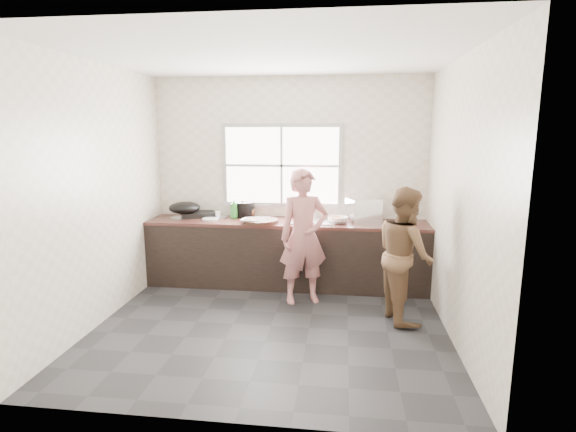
# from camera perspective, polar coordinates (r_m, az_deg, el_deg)

# --- Properties ---
(floor) EXTENTS (3.60, 3.20, 0.01)m
(floor) POSITION_cam_1_polar(r_m,az_deg,el_deg) (4.84, -2.19, -13.82)
(floor) COLOR #242427
(floor) RESTS_ON ground
(ceiling) EXTENTS (3.60, 3.20, 0.01)m
(ceiling) POSITION_cam_1_polar(r_m,az_deg,el_deg) (4.45, -2.46, 19.78)
(ceiling) COLOR silver
(ceiling) RESTS_ON wall_back
(wall_back) EXTENTS (3.60, 0.01, 2.70)m
(wall_back) POSITION_cam_1_polar(r_m,az_deg,el_deg) (6.02, 0.18, 4.53)
(wall_back) COLOR beige
(wall_back) RESTS_ON ground
(wall_left) EXTENTS (0.01, 3.20, 2.70)m
(wall_left) POSITION_cam_1_polar(r_m,az_deg,el_deg) (5.06, -22.93, 2.46)
(wall_left) COLOR beige
(wall_left) RESTS_ON ground
(wall_right) EXTENTS (0.01, 3.20, 2.70)m
(wall_right) POSITION_cam_1_polar(r_m,az_deg,el_deg) (4.52, 20.90, 1.69)
(wall_right) COLOR silver
(wall_right) RESTS_ON ground
(wall_front) EXTENTS (3.60, 0.01, 2.70)m
(wall_front) POSITION_cam_1_polar(r_m,az_deg,el_deg) (2.90, -7.49, -2.48)
(wall_front) COLOR beige
(wall_front) RESTS_ON ground
(cabinet) EXTENTS (3.60, 0.62, 0.82)m
(cabinet) POSITION_cam_1_polar(r_m,az_deg,el_deg) (5.90, -0.20, -4.93)
(cabinet) COLOR black
(cabinet) RESTS_ON floor
(countertop) EXTENTS (3.60, 0.64, 0.04)m
(countertop) POSITION_cam_1_polar(r_m,az_deg,el_deg) (5.79, -0.20, -0.83)
(countertop) COLOR #3B1D18
(countertop) RESTS_ON cabinet
(sink) EXTENTS (0.55, 0.45, 0.02)m
(sink) POSITION_cam_1_polar(r_m,az_deg,el_deg) (5.76, 3.26, -0.67)
(sink) COLOR silver
(sink) RESTS_ON countertop
(faucet) EXTENTS (0.02, 0.02, 0.30)m
(faucet) POSITION_cam_1_polar(r_m,az_deg,el_deg) (5.92, 3.41, 1.09)
(faucet) COLOR silver
(faucet) RESTS_ON countertop
(window_frame) EXTENTS (1.60, 0.05, 1.10)m
(window_frame) POSITION_cam_1_polar(r_m,az_deg,el_deg) (6.00, -0.79, 6.43)
(window_frame) COLOR #9EA0A5
(window_frame) RESTS_ON wall_back
(window_glazing) EXTENTS (1.50, 0.01, 1.00)m
(window_glazing) POSITION_cam_1_polar(r_m,az_deg,el_deg) (5.98, -0.82, 6.41)
(window_glazing) COLOR white
(window_glazing) RESTS_ON window_frame
(woman) EXTENTS (0.63, 0.52, 1.48)m
(woman) POSITION_cam_1_polar(r_m,az_deg,el_deg) (5.25, 2.01, -3.20)
(woman) COLOR tan
(woman) RESTS_ON floor
(person_side) EXTENTS (0.71, 0.82, 1.44)m
(person_side) POSITION_cam_1_polar(r_m,az_deg,el_deg) (4.93, 14.63, -4.72)
(person_side) COLOR brown
(person_side) RESTS_ON floor
(cutting_board) EXTENTS (0.50, 0.50, 0.05)m
(cutting_board) POSITION_cam_1_polar(r_m,az_deg,el_deg) (5.69, -3.53, -0.64)
(cutting_board) COLOR black
(cutting_board) RESTS_ON countertop
(cleaver) EXTENTS (0.23, 0.13, 0.01)m
(cleaver) POSITION_cam_1_polar(r_m,az_deg,el_deg) (5.81, -3.33, -0.18)
(cleaver) COLOR silver
(cleaver) RESTS_ON cutting_board
(bowl_mince) EXTENTS (0.28, 0.28, 0.06)m
(bowl_mince) POSITION_cam_1_polar(r_m,az_deg,el_deg) (5.65, -4.76, -0.66)
(bowl_mince) COLOR silver
(bowl_mince) RESTS_ON countertop
(bowl_crabs) EXTENTS (0.23, 0.23, 0.06)m
(bowl_crabs) POSITION_cam_1_polar(r_m,az_deg,el_deg) (5.70, 6.34, -0.55)
(bowl_crabs) COLOR silver
(bowl_crabs) RESTS_ON countertop
(bowl_held) EXTENTS (0.20, 0.20, 0.05)m
(bowl_held) POSITION_cam_1_polar(r_m,az_deg,el_deg) (5.55, 2.67, -0.87)
(bowl_held) COLOR silver
(bowl_held) RESTS_ON countertop
(black_pot) EXTENTS (0.34, 0.34, 0.20)m
(black_pot) POSITION_cam_1_polar(r_m,az_deg,el_deg) (6.10, -5.70, 0.86)
(black_pot) COLOR black
(black_pot) RESTS_ON countertop
(plate_food) EXTENTS (0.25, 0.25, 0.02)m
(plate_food) POSITION_cam_1_polar(r_m,az_deg,el_deg) (5.96, -9.85, -0.37)
(plate_food) COLOR silver
(plate_food) RESTS_ON countertop
(bottle_green) EXTENTS (0.13, 0.13, 0.27)m
(bottle_green) POSITION_cam_1_polar(r_m,az_deg,el_deg) (6.00, -6.86, 1.00)
(bottle_green) COLOR green
(bottle_green) RESTS_ON countertop
(bottle_brown_tall) EXTENTS (0.10, 0.10, 0.21)m
(bottle_brown_tall) POSITION_cam_1_polar(r_m,az_deg,el_deg) (6.10, -5.78, 0.92)
(bottle_brown_tall) COLOR #421A10
(bottle_brown_tall) RESTS_ON countertop
(bottle_brown_short) EXTENTS (0.14, 0.14, 0.15)m
(bottle_brown_short) POSITION_cam_1_polar(r_m,az_deg,el_deg) (6.08, -4.80, 0.61)
(bottle_brown_short) COLOR #442311
(bottle_brown_short) RESTS_ON countertop
(glass_jar) EXTENTS (0.08, 0.08, 0.09)m
(glass_jar) POSITION_cam_1_polar(r_m,az_deg,el_deg) (6.05, -8.90, 0.16)
(glass_jar) COLOR white
(glass_jar) RESTS_ON countertop
(burner) EXTENTS (0.57, 0.57, 0.07)m
(burner) POSITION_cam_1_polar(r_m,az_deg,el_deg) (6.26, -11.37, 0.34)
(burner) COLOR black
(burner) RESTS_ON countertop
(wok) EXTENTS (0.52, 0.52, 0.15)m
(wok) POSITION_cam_1_polar(r_m,az_deg,el_deg) (6.13, -13.01, 1.04)
(wok) COLOR black
(wok) RESTS_ON burner
(dish_rack) EXTENTS (0.47, 0.41, 0.30)m
(dish_rack) POSITION_cam_1_polar(r_m,az_deg,el_deg) (5.81, 9.58, 0.74)
(dish_rack) COLOR white
(dish_rack) RESTS_ON countertop
(pot_lid_left) EXTENTS (0.26, 0.26, 0.01)m
(pot_lid_left) POSITION_cam_1_polar(r_m,az_deg,el_deg) (6.16, -13.76, -0.19)
(pot_lid_left) COLOR silver
(pot_lid_left) RESTS_ON countertop
(pot_lid_right) EXTENTS (0.36, 0.36, 0.01)m
(pot_lid_right) POSITION_cam_1_polar(r_m,az_deg,el_deg) (6.10, -8.93, -0.12)
(pot_lid_right) COLOR #ACAEB3
(pot_lid_right) RESTS_ON countertop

